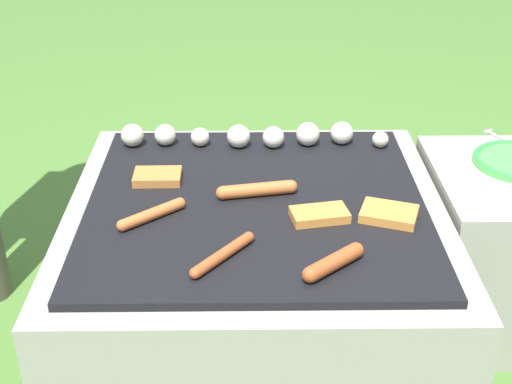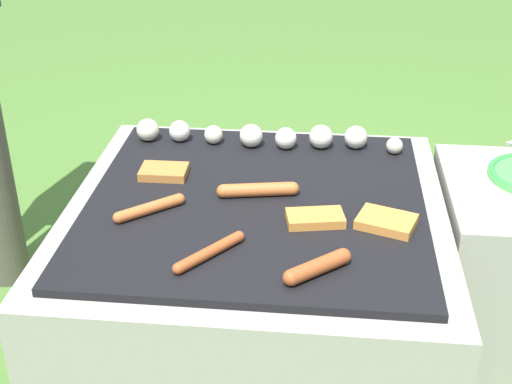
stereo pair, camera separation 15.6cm
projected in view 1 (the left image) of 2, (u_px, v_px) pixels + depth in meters
ground_plane at (256, 346)px, 1.78m from camera, size 14.00×14.00×0.00m
grill at (256, 278)px, 1.68m from camera, size 0.84×0.84×0.42m
side_ledge at (511, 247)px, 1.79m from camera, size 0.43×0.44×0.42m
sausage_back_left at (334, 262)px, 1.33m from camera, size 0.13×0.11×0.03m
sausage_front_center at (257, 190)px, 1.59m from camera, size 0.18×0.06×0.03m
sausage_front_right at (152, 214)px, 1.50m from camera, size 0.14×0.12×0.02m
sausage_back_center at (223, 254)px, 1.36m from camera, size 0.12×0.15×0.02m
bread_slice_left at (158, 177)px, 1.65m from camera, size 0.11×0.08×0.02m
bread_slice_right at (320, 215)px, 1.50m from camera, size 0.13×0.09×0.02m
bread_slice_center at (389, 214)px, 1.50m from camera, size 0.14×0.12×0.02m
mushroom_row at (250, 135)px, 1.81m from camera, size 0.68×0.08×0.06m
fork_utensil at (511, 143)px, 1.83m from camera, size 0.10×0.18×0.01m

